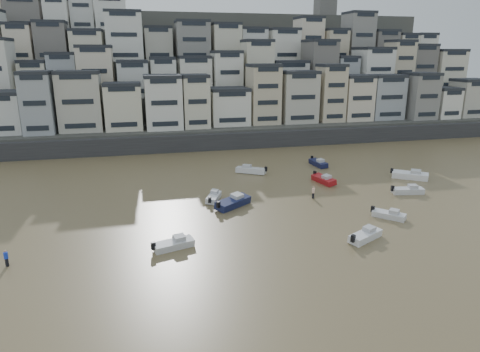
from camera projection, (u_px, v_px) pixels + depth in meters
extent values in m
plane|color=olive|center=(285.00, 347.00, 30.43)|extent=(400.00, 400.00, 0.00)
cube|color=#38383A|center=(230.00, 141.00, 92.91)|extent=(140.00, 3.00, 3.50)
cube|color=#4C4C47|center=(245.00, 133.00, 100.49)|extent=(140.00, 14.00, 4.00)
cube|color=#4C4C47|center=(234.00, 113.00, 110.87)|extent=(140.00, 14.00, 10.00)
cube|color=#4C4C47|center=(224.00, 94.00, 120.97)|extent=(140.00, 14.00, 18.00)
cube|color=#4C4C47|center=(217.00, 77.00, 131.07)|extent=(140.00, 16.00, 26.00)
cube|color=#4C4C47|center=(209.00, 65.00, 143.32)|extent=(140.00, 18.00, 32.00)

